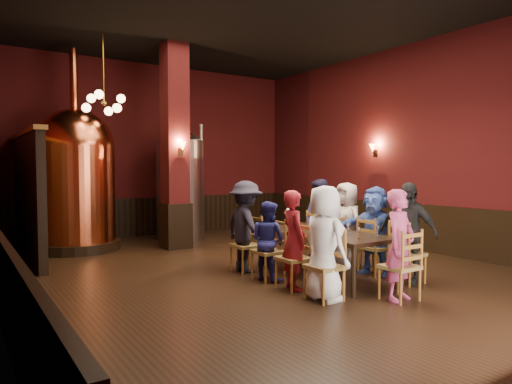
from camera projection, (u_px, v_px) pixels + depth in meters
room at (256, 141)px, 7.90m from camera, size 10.00×10.02×4.50m
wainscot_right at (404, 225)px, 10.17m from camera, size 0.08×9.90×1.00m
wainscot_back at (153, 216)px, 12.12m from camera, size 7.90×0.08×1.00m
column at (175, 147)px, 10.07m from camera, size 0.58×0.58×4.50m
partition at (28, 198)px, 8.86m from camera, size 0.22×3.50×2.40m
pendant_cluster at (104, 103)px, 9.28m from camera, size 0.90×0.90×1.70m
sconce_wall at (375, 150)px, 10.72m from camera, size 0.20×0.20×0.36m
sconce_column at (181, 148)px, 9.82m from camera, size 0.20×0.20×0.36m
dining_table at (323, 235)px, 7.40m from camera, size 1.02×2.41×0.75m
chair_0 at (324, 266)px, 6.11m from camera, size 0.46×0.46×0.92m
person_0 at (324, 243)px, 6.09m from camera, size 0.51×0.77×1.55m
chair_1 at (294, 258)px, 6.67m from camera, size 0.46×0.46×0.92m
person_1 at (294, 240)px, 6.66m from camera, size 0.47×0.60×1.46m
chair_2 at (268, 251)px, 7.22m from camera, size 0.46×0.46×0.92m
person_2 at (268, 241)px, 7.22m from camera, size 0.44×0.67×1.26m
chair_3 at (246, 245)px, 7.78m from camera, size 0.46×0.46×0.92m
person_3 at (246, 227)px, 7.77m from camera, size 0.59×1.01×1.56m
chair_4 at (407, 253)px, 7.04m from camera, size 0.46×0.46×0.92m
person_4 at (408, 233)px, 7.02m from camera, size 0.63×0.99×1.56m
chair_5 at (374, 247)px, 7.60m from camera, size 0.46×0.46×0.92m
person_5 at (375, 230)px, 7.58m from camera, size 0.79×1.44×1.48m
chair_6 at (346, 242)px, 8.15m from camera, size 0.46×0.46×0.92m
person_6 at (346, 225)px, 8.13m from camera, size 0.51×0.76×1.52m
chair_7 at (321, 237)px, 8.71m from camera, size 0.46×0.46×0.92m
person_7 at (321, 220)px, 8.69m from camera, size 0.58×0.84×1.57m
chair_8 at (400, 266)px, 6.11m from camera, size 0.46×0.46×0.92m
person_8 at (400, 245)px, 6.10m from camera, size 0.62×0.48×1.49m
copper_kettle at (76, 177)px, 9.84m from camera, size 1.90×1.90×4.32m
steel_vessel at (180, 182)px, 11.44m from camera, size 1.29×1.29×2.86m
rose_vase at (290, 214)px, 8.28m from camera, size 0.18×0.18×0.30m
wine_glass_0 at (295, 224)px, 7.65m from camera, size 0.07×0.07×0.17m
wine_glass_1 at (377, 232)px, 6.76m from camera, size 0.07×0.07×0.17m
wine_glass_2 at (320, 228)px, 7.20m from camera, size 0.07×0.07×0.17m
wine_glass_3 at (324, 228)px, 7.11m from camera, size 0.07×0.07×0.17m
wine_glass_4 at (313, 224)px, 7.71m from camera, size 0.07×0.07×0.17m
wine_glass_5 at (359, 233)px, 6.60m from camera, size 0.07×0.07×0.17m
wine_glass_6 at (342, 230)px, 6.93m from camera, size 0.07×0.07×0.17m
wine_glass_7 at (348, 230)px, 6.98m from camera, size 0.07×0.07×0.17m
wine_glass_8 at (331, 226)px, 7.35m from camera, size 0.07×0.07×0.17m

